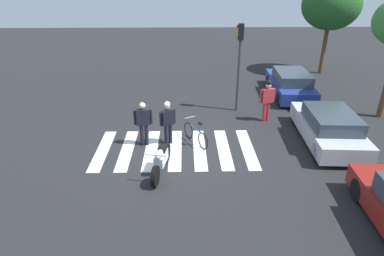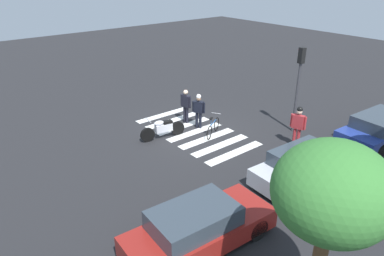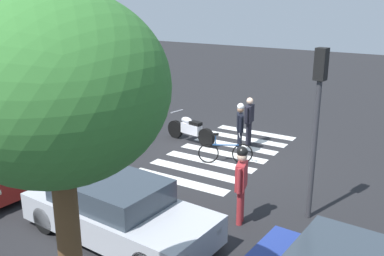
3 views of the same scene
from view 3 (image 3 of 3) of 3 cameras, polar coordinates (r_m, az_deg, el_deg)
ground_plane at (r=14.63m, az=4.09°, el=-3.32°), size 60.00×60.00×0.00m
police_motorcycle at (r=15.55m, az=-0.19°, el=-0.22°), size 2.15×0.70×1.05m
leaning_bicycle at (r=13.66m, az=4.37°, el=-3.19°), size 1.51×0.87×0.99m
officer_on_foot at (r=15.18m, az=7.52°, el=1.27°), size 0.26×0.68×1.73m
officer_by_motorcycle at (r=14.36m, az=6.33°, el=0.40°), size 0.40×0.59×1.73m
pedestrian_bystander at (r=9.92m, az=6.49°, el=-6.67°), size 0.32×0.68×1.88m
crosswalk_stripes at (r=14.63m, az=4.09°, el=-3.30°), size 3.11×5.85×0.01m
car_silver_sedan at (r=9.67m, az=-9.78°, el=-10.57°), size 4.46×2.10×1.30m
traffic_light_pole at (r=9.99m, az=16.18°, el=2.66°), size 0.27×0.34×4.00m
street_tree_mid at (r=4.62m, az=-17.53°, el=4.50°), size 2.37×2.37×5.18m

